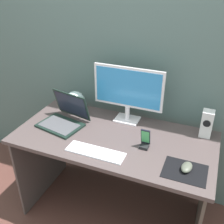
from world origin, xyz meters
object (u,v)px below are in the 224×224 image
monitor (128,91)px  keyboard_external (95,152)px  phone_in_dock (145,141)px  speaker_right (207,124)px  laptop (64,118)px  fishbowl (75,101)px  mouse (187,167)px

monitor → keyboard_external: bearing=-96.4°
monitor → phone_in_dock: size_ratio=3.79×
speaker_right → laptop: laptop is taller
fishbowl → mouse: size_ratio=1.66×
keyboard_external → phone_in_dock: 0.33m
keyboard_external → mouse: size_ratio=3.79×
monitor → laptop: bearing=-151.5°
laptop → keyboard_external: 0.43m
mouse → keyboard_external: bearing=-165.9°
laptop → fishbowl: laptop is taller
fishbowl → laptop: bearing=-82.9°
speaker_right → phone_in_dock: 0.45m
fishbowl → phone_in_dock: fishbowl is taller
monitor → mouse: bearing=-38.5°
phone_in_dock → fishbowl: bearing=157.5°
monitor → mouse: 0.68m
speaker_right → phone_in_dock: (-0.35, -0.29, -0.05)m
monitor → keyboard_external: 0.52m
fishbowl → keyboard_external: 0.60m
phone_in_dock → monitor: bearing=128.1°
laptop → keyboard_external: (0.37, -0.23, -0.04)m
monitor → laptop: monitor is taller
speaker_right → laptop: (-0.98, -0.23, -0.05)m
laptop → phone_in_dock: bearing=-4.9°
monitor → phone_in_dock: monitor is taller
speaker_right → monitor: bearing=-179.3°
fishbowl → monitor: bearing=0.9°
keyboard_external → fishbowl: bearing=131.0°
laptop → fishbowl: size_ratio=2.15×
mouse → speaker_right: bearing=90.0°
phone_in_dock → keyboard_external: bearing=-147.2°
fishbowl → mouse: 1.03m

